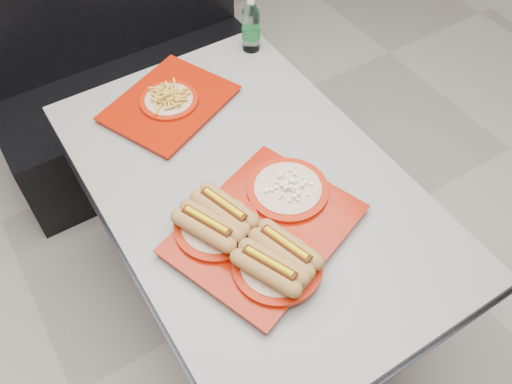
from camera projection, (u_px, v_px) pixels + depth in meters
ground at (252, 294)px, 2.32m from camera, size 6.00×6.00×0.00m
diner_table at (251, 213)px, 1.86m from camera, size 0.92×1.42×0.75m
booth_bench at (130, 80)px, 2.58m from camera, size 1.30×0.57×1.35m
tray_near at (259, 229)px, 1.57m from camera, size 0.63×0.56×0.11m
tray_far at (169, 102)px, 1.93m from camera, size 0.53×0.48×0.08m
water_bottle at (251, 27)px, 2.09m from camera, size 0.07×0.07×0.23m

